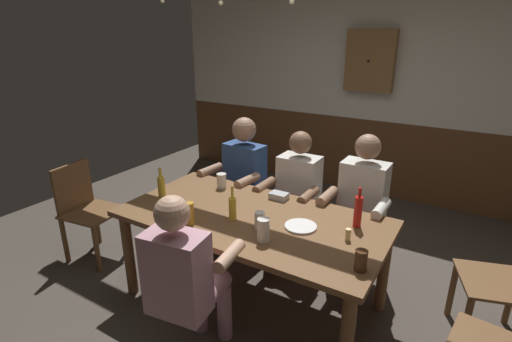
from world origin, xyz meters
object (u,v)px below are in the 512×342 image
at_px(chair_empty_far_end, 511,281).
at_px(pint_glass_3, 263,230).
at_px(pint_glass_1, 260,220).
at_px(pint_glass_4, 190,213).
at_px(condiment_caddy, 279,196).
at_px(bottle_2, 161,185).
at_px(bottle_1, 358,211).
at_px(person_2, 360,204).
at_px(pint_glass_0, 222,181).
at_px(chair_empty_near_right, 86,208).
at_px(person_0, 240,176).
at_px(dining_table, 252,227).
at_px(bottle_0, 233,208).
at_px(person_3, 186,275).
at_px(person_1, 295,193).
at_px(table_candle, 348,235).
at_px(plate_0, 301,226).
at_px(wall_dart_cabinet, 370,61).
at_px(pint_glass_2, 361,260).

distance_m(chair_empty_far_end, pint_glass_3, 1.63).
xyz_separation_m(pint_glass_1, pint_glass_4, (-0.45, -0.19, 0.02)).
bearing_deg(condiment_caddy, pint_glass_4, -115.30).
relative_size(condiment_caddy, bottle_2, 0.58).
height_order(bottle_1, pint_glass_1, bottle_1).
xyz_separation_m(person_2, bottle_2, (-1.39, -0.80, 0.14)).
bearing_deg(condiment_caddy, pint_glass_3, -70.44).
distance_m(bottle_1, pint_glass_0, 1.20).
xyz_separation_m(chair_empty_near_right, bottle_1, (2.34, 0.46, 0.37)).
bearing_deg(person_0, dining_table, 134.12).
bearing_deg(bottle_0, person_3, -82.60).
height_order(condiment_caddy, pint_glass_4, pint_glass_4).
bearing_deg(pint_glass_0, person_1, 38.36).
relative_size(person_0, bottle_0, 5.04).
relative_size(table_candle, pint_glass_4, 0.51).
distance_m(pint_glass_1, pint_glass_3, 0.16).
bearing_deg(dining_table, plate_0, 3.60).
distance_m(bottle_0, pint_glass_3, 0.37).
distance_m(person_0, chair_empty_near_right, 1.43).
distance_m(person_0, wall_dart_cabinet, 2.15).
bearing_deg(bottle_1, pint_glass_3, -132.34).
bearing_deg(pint_glass_3, plate_0, 65.49).
distance_m(person_3, pint_glass_4, 0.51).
bearing_deg(person_2, person_1, 1.53).
height_order(bottle_1, pint_glass_2, bottle_1).
relative_size(chair_empty_far_end, plate_0, 4.02).
xyz_separation_m(chair_empty_far_end, pint_glass_2, (-0.78, -0.77, 0.32)).
height_order(person_1, bottle_1, person_1).
bearing_deg(pint_glass_1, condiment_caddy, 103.53).
height_order(person_2, pint_glass_0, person_2).
relative_size(bottle_0, pint_glass_4, 1.56).
distance_m(person_3, pint_glass_0, 1.15).
relative_size(person_3, pint_glass_3, 7.73).
bearing_deg(pint_glass_3, wall_dart_cabinet, 94.09).
bearing_deg(person_1, pint_glass_4, 73.86).
height_order(chair_empty_far_end, plate_0, chair_empty_far_end).
distance_m(bottle_2, pint_glass_3, 1.08).
bearing_deg(pint_glass_3, bottle_0, 156.39).
bearing_deg(bottle_1, person_2, 104.10).
distance_m(dining_table, person_1, 0.72).
height_order(chair_empty_far_end, pint_glass_1, chair_empty_far_end).
xyz_separation_m(person_2, pint_glass_3, (-0.33, -0.98, 0.13)).
xyz_separation_m(chair_empty_near_right, table_candle, (2.34, 0.25, 0.30)).
bearing_deg(person_3, person_1, 81.51).
bearing_deg(chair_empty_near_right, person_2, 105.44).
xyz_separation_m(chair_empty_near_right, chair_empty_far_end, (3.29, 0.74, 0.00)).
xyz_separation_m(condiment_caddy, pint_glass_0, (-0.53, -0.05, 0.04)).
height_order(plate_0, pint_glass_0, pint_glass_0).
relative_size(pint_glass_0, pint_glass_1, 1.03).
height_order(person_1, bottle_0, person_1).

